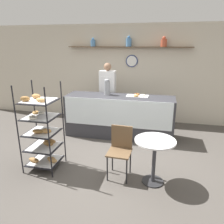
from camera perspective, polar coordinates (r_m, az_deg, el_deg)
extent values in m
plane|color=#4C4742|center=(4.41, -1.26, -12.20)|extent=(14.00, 14.00, 0.00)
cube|color=beige|center=(6.35, 4.32, 9.92)|extent=(10.00, 0.06, 2.70)
cube|color=#4C331E|center=(6.15, 4.26, 16.59)|extent=(3.36, 0.24, 0.02)
cylinder|color=#4C7FB2|center=(6.37, -4.98, 17.48)|extent=(0.13, 0.13, 0.18)
sphere|color=#4C7FB2|center=(6.38, -5.01, 18.48)|extent=(0.07, 0.07, 0.07)
cylinder|color=#4C7FB2|center=(6.14, 4.40, 17.67)|extent=(0.15, 0.15, 0.21)
sphere|color=#4C7FB2|center=(6.15, 4.43, 18.91)|extent=(0.08, 0.08, 0.08)
cylinder|color=#B24C33|center=(6.07, 13.37, 17.15)|extent=(0.16, 0.16, 0.19)
sphere|color=#B24C33|center=(6.07, 13.46, 18.30)|extent=(0.09, 0.09, 0.09)
cylinder|color=navy|center=(6.25, 5.20, 13.12)|extent=(0.33, 0.03, 0.33)
cylinder|color=white|center=(6.23, 5.17, 13.11)|extent=(0.28, 0.00, 0.28)
cube|color=#333338|center=(5.28, 1.91, -1.12)|extent=(2.57, 0.68, 1.00)
cube|color=silver|center=(4.90, 1.15, -0.39)|extent=(2.46, 0.01, 0.64)
cylinder|color=black|center=(3.95, -23.39, -4.82)|extent=(0.02, 0.02, 1.56)
cylinder|color=black|center=(3.66, -16.23, -5.80)|extent=(0.02, 0.02, 1.56)
cylinder|color=black|center=(4.37, -19.27, -2.25)|extent=(0.02, 0.02, 1.56)
cylinder|color=black|center=(4.10, -12.60, -2.93)|extent=(0.02, 0.02, 1.56)
cube|color=black|center=(4.29, -17.05, -12.12)|extent=(0.54, 0.52, 0.01)
cube|color=white|center=(4.28, -17.07, -11.98)|extent=(0.48, 0.46, 0.01)
ellipsoid|color=#B27F47|center=(4.22, -15.61, -11.65)|extent=(0.16, 0.08, 0.07)
ellipsoid|color=#B27F47|center=(4.27, -19.72, -11.69)|extent=(0.24, 0.14, 0.07)
ellipsoid|color=tan|center=(4.17, -15.34, -12.01)|extent=(0.23, 0.15, 0.07)
cube|color=black|center=(4.16, -17.40, -8.71)|extent=(0.54, 0.52, 0.01)
cube|color=white|center=(4.15, -17.42, -8.56)|extent=(0.48, 0.46, 0.01)
ellipsoid|color=#B27F47|center=(4.21, -15.91, -7.30)|extent=(0.23, 0.09, 0.08)
ellipsoid|color=olive|center=(4.13, -16.39, -7.88)|extent=(0.23, 0.12, 0.08)
cube|color=black|center=(4.04, -17.77, -5.09)|extent=(0.54, 0.52, 0.01)
cube|color=white|center=(4.04, -17.78, -4.93)|extent=(0.48, 0.46, 0.01)
ellipsoid|color=tan|center=(3.92, -16.81, -4.74)|extent=(0.19, 0.10, 0.09)
ellipsoid|color=olive|center=(3.96, -18.76, -4.79)|extent=(0.21, 0.09, 0.08)
cube|color=black|center=(3.95, -18.15, -1.28)|extent=(0.54, 0.52, 0.01)
cube|color=white|center=(3.94, -18.16, -1.11)|extent=(0.48, 0.46, 0.01)
torus|color=silver|center=(4.08, -18.02, -0.20)|extent=(0.11, 0.11, 0.03)
torus|color=silver|center=(3.89, -20.25, -1.22)|extent=(0.12, 0.12, 0.03)
torus|color=tan|center=(4.11, -19.31, -0.10)|extent=(0.12, 0.12, 0.04)
torus|color=silver|center=(3.84, -19.77, -1.44)|extent=(0.12, 0.12, 0.03)
cube|color=black|center=(3.87, -18.54, 2.71)|extent=(0.54, 0.52, 0.01)
cube|color=white|center=(3.87, -18.56, 2.88)|extent=(0.48, 0.46, 0.01)
ellipsoid|color=#B27F47|center=(3.98, -19.20, 3.93)|extent=(0.18, 0.12, 0.08)
ellipsoid|color=tan|center=(3.72, -18.10, 3.02)|extent=(0.19, 0.10, 0.07)
ellipsoid|color=olive|center=(3.84, -21.74, 3.23)|extent=(0.17, 0.09, 0.09)
cube|color=#282833|center=(5.84, -1.11, 0.56)|extent=(0.24, 0.19, 0.96)
cube|color=silver|center=(5.67, -1.15, 7.91)|extent=(0.40, 0.22, 0.56)
cube|color=silver|center=(5.58, -1.43, 6.70)|extent=(0.28, 0.01, 0.47)
sphere|color=#8C664C|center=(5.62, -1.17, 11.75)|extent=(0.19, 0.19, 0.19)
cylinder|color=#262628|center=(3.84, 10.56, -17.34)|extent=(0.35, 0.35, 0.02)
cylinder|color=#333338|center=(3.64, 10.89, -12.61)|extent=(0.06, 0.06, 0.71)
cylinder|color=white|center=(3.47, 11.23, -7.36)|extent=(0.64, 0.64, 0.02)
cylinder|color=black|center=(3.69, -1.24, -14.59)|extent=(0.02, 0.02, 0.44)
cylinder|color=black|center=(3.63, 3.84, -15.28)|extent=(0.02, 0.02, 0.44)
cylinder|color=black|center=(3.96, 0.11, -12.20)|extent=(0.02, 0.02, 0.44)
cylinder|color=black|center=(3.90, 4.82, -12.78)|extent=(0.02, 0.02, 0.44)
cube|color=brown|center=(3.67, 1.92, -10.55)|extent=(0.39, 0.39, 0.03)
cube|color=brown|center=(3.73, 2.58, -6.44)|extent=(0.36, 0.04, 0.40)
cylinder|color=gray|center=(5.25, -1.29, 6.30)|extent=(0.15, 0.15, 0.33)
ellipsoid|color=gray|center=(5.22, -1.30, 8.33)|extent=(0.13, 0.13, 0.06)
cube|color=silver|center=(5.17, 6.67, 4.19)|extent=(0.51, 0.28, 0.01)
torus|color=brown|center=(5.25, 6.54, 4.64)|extent=(0.12, 0.12, 0.03)
torus|color=#EAB2C1|center=(5.15, 5.95, 4.42)|extent=(0.11, 0.11, 0.04)
torus|color=tan|center=(5.09, 6.27, 4.29)|extent=(0.12, 0.12, 0.04)
torus|color=silver|center=(5.16, 8.05, 4.37)|extent=(0.12, 0.12, 0.04)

